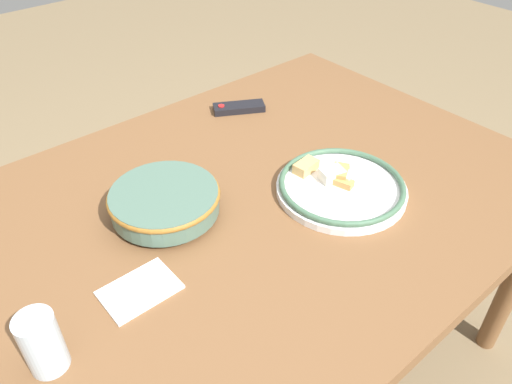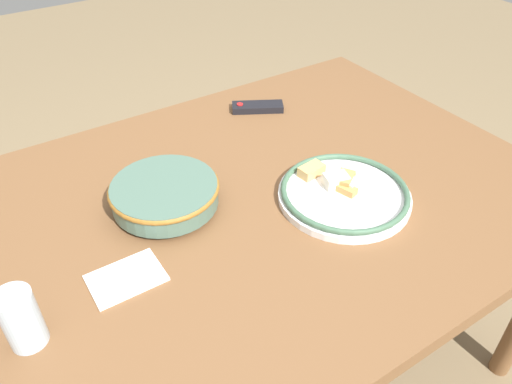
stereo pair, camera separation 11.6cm
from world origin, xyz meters
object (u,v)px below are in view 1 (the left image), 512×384
(noodle_bowl, at_px, (165,201))
(food_plate, at_px, (341,186))
(tv_remote, at_px, (239,108))
(drinking_glass, at_px, (42,343))

(noodle_bowl, relative_size, food_plate, 0.81)
(noodle_bowl, height_order, tv_remote, noodle_bowl)
(noodle_bowl, distance_m, food_plate, 0.42)
(noodle_bowl, relative_size, drinking_glass, 2.14)
(food_plate, distance_m, tv_remote, 0.48)
(food_plate, bearing_deg, noodle_bowl, 151.22)
(food_plate, bearing_deg, drinking_glass, -179.75)
(noodle_bowl, xyz_separation_m, drinking_glass, (-0.36, -0.20, 0.02))
(food_plate, height_order, drinking_glass, drinking_glass)
(tv_remote, relative_size, drinking_glass, 1.36)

